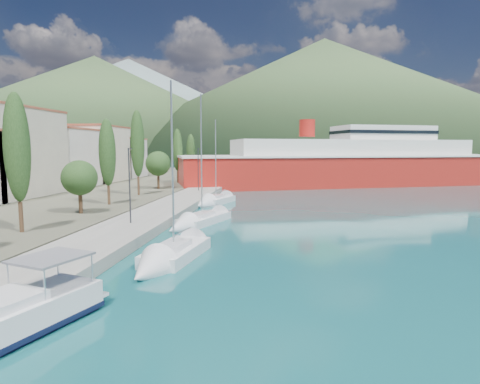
# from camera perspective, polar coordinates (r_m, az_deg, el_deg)

# --- Properties ---
(ground) EXTENTS (1400.00, 1400.00, 0.00)m
(ground) POSITION_cam_1_polar(r_m,az_deg,el_deg) (136.58, 5.08, 3.33)
(ground) COLOR #14575B
(quay) EXTENTS (5.00, 88.00, 0.80)m
(quay) POSITION_cam_1_polar(r_m,az_deg,el_deg) (44.63, -9.78, -2.16)
(quay) COLOR gray
(quay) RESTS_ON ground
(hills_far) EXTENTS (1480.00, 900.00, 180.00)m
(hills_far) POSITION_cam_1_polar(r_m,az_deg,el_deg) (653.13, 18.87, 12.10)
(hills_far) COLOR gray
(hills_far) RESTS_ON ground
(hills_near) EXTENTS (1010.00, 520.00, 115.00)m
(hills_near) POSITION_cam_1_polar(r_m,az_deg,el_deg) (402.43, 20.55, 11.87)
(hills_near) COLOR #3E5931
(hills_near) RESTS_ON ground
(town_buildings) EXTENTS (9.20, 69.20, 11.30)m
(town_buildings) POSITION_cam_1_polar(r_m,az_deg,el_deg) (64.01, -27.21, 4.40)
(town_buildings) COLOR beige
(town_buildings) RESTS_ON land_strip
(tree_row) EXTENTS (3.75, 63.17, 11.09)m
(tree_row) POSITION_cam_1_polar(r_m,az_deg,el_deg) (51.83, -15.35, 4.93)
(tree_row) COLOR #47301E
(tree_row) RESTS_ON land_strip
(lamp_posts) EXTENTS (0.15, 47.72, 6.06)m
(lamp_posts) POSITION_cam_1_polar(r_m,az_deg,el_deg) (34.59, -14.64, 1.46)
(lamp_posts) COLOR #2D2D33
(lamp_posts) RESTS_ON quay
(sailboat_near) EXTENTS (3.60, 8.46, 11.78)m
(sailboat_near) POSITION_cam_1_polar(r_m,az_deg,el_deg) (23.97, -10.96, -9.67)
(sailboat_near) COLOR silver
(sailboat_near) RESTS_ON ground
(sailboat_mid) EXTENTS (5.02, 8.96, 12.51)m
(sailboat_mid) POSITION_cam_1_polar(r_m,az_deg,el_deg) (35.38, -6.85, -4.45)
(sailboat_mid) COLOR silver
(sailboat_mid) RESTS_ON ground
(sailboat_far) EXTENTS (4.64, 8.06, 11.28)m
(sailboat_far) POSITION_cam_1_polar(r_m,az_deg,el_deg) (48.66, -4.25, -1.49)
(sailboat_far) COLOR silver
(sailboat_far) RESTS_ON ground
(ferry) EXTENTS (64.35, 34.05, 12.62)m
(ferry) POSITION_cam_1_polar(r_m,az_deg,el_deg) (77.86, 15.58, 3.79)
(ferry) COLOR #A81C15
(ferry) RESTS_ON ground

